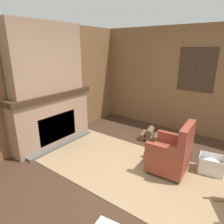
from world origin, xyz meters
TOP-DOWN VIEW (x-y plane):
  - ground_plane at (0.00, 0.00)m, footprint 14.00×14.00m
  - wood_panel_wall_left at (-2.49, 0.00)m, footprint 0.06×5.53m
  - wood_panel_wall_back at (0.00, 2.49)m, footprint 5.53×0.09m
  - fireplace_hearth at (-2.27, 0.00)m, footprint 0.58×2.00m
  - chimney_breast at (-2.28, 0.00)m, footprint 0.32×1.67m
  - area_rug at (-0.17, 0.13)m, footprint 4.02×1.79m
  - armchair at (0.33, 0.49)m, footprint 0.70×0.70m
  - firewood_stack at (-0.56, 1.48)m, footprint 0.55×0.46m
  - laundry_basket at (0.93, 0.90)m, footprint 0.45×0.38m
  - oil_lamp_vase at (-2.32, -0.28)m, footprint 0.10×0.10m
  - storage_case at (-2.32, 0.82)m, footprint 0.16×0.27m
  - decorative_plate_on_mantel at (-2.34, 0.10)m, footprint 0.07×0.28m

SIDE VIEW (x-z plane):
  - ground_plane at x=0.00m, z-range 0.00..0.00m
  - area_rug at x=-0.17m, z-range 0.00..0.01m
  - firewood_stack at x=-0.56m, z-range -0.03..0.26m
  - laundry_basket at x=0.93m, z-range 0.00..0.31m
  - armchair at x=0.33m, z-range -0.13..0.83m
  - fireplace_hearth at x=-2.27m, z-range 0.00..1.20m
  - storage_case at x=-2.32m, z-range 1.20..1.32m
  - oil_lamp_vase at x=-2.32m, z-range 1.17..1.40m
  - wood_panel_wall_left at x=-2.49m, z-range 0.00..2.66m
  - wood_panel_wall_back at x=0.00m, z-range 0.01..2.66m
  - decorative_plate_on_mantel at x=-2.34m, z-range 1.20..1.48m
  - chimney_breast at x=-2.28m, z-range 1.20..2.64m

